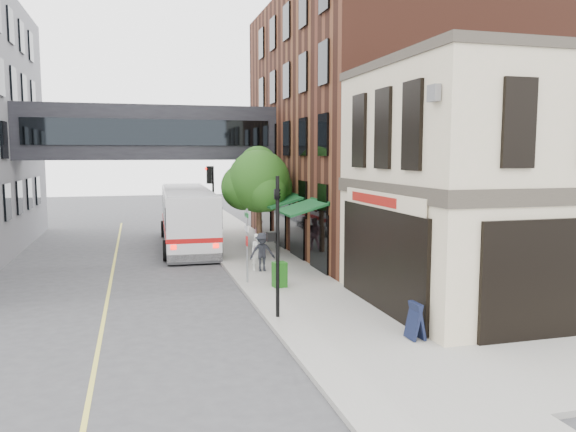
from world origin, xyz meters
TOP-DOWN VIEW (x-y plane):
  - ground at (0.00, 0.00)m, footprint 120.00×120.00m
  - sidewalk_main at (2.00, 14.00)m, footprint 4.00×60.00m
  - corner_building at (8.97, 2.00)m, footprint 10.19×8.12m
  - brick_building at (9.98, 15.00)m, footprint 13.76×18.00m
  - skyway_bridge at (-3.00, 18.00)m, footprint 14.00×3.18m
  - traffic_signal_near at (0.37, 2.00)m, footprint 0.44×0.22m
  - traffic_signal_far at (0.26, 17.00)m, footprint 0.53×0.28m
  - street_sign_pole at (0.39, 7.00)m, footprint 0.08×0.75m
  - street_tree at (2.19, 13.22)m, footprint 3.80×3.20m
  - lane_marking at (-5.00, 10.00)m, footprint 0.12×40.00m
  - bus at (-1.02, 17.71)m, footprint 3.27×12.22m
  - pedestrian_a at (1.31, 9.26)m, footprint 0.63×0.45m
  - pedestrian_b at (2.43, 13.71)m, footprint 0.95×0.79m
  - pedestrian_c at (1.47, 9.01)m, footprint 1.14×0.70m
  - newspaper_box at (1.46, 5.88)m, footprint 0.57×0.52m
  - sandwich_board at (3.60, -1.12)m, footprint 0.39×0.60m

SIDE VIEW (x-z plane):
  - ground at x=0.00m, z-range 0.00..0.00m
  - lane_marking at x=-5.00m, z-range 0.00..0.01m
  - sidewalk_main at x=2.00m, z-range 0.00..0.15m
  - newspaper_box at x=1.46m, z-range 0.15..1.14m
  - sandwich_board at x=3.60m, z-range 0.15..1.21m
  - pedestrian_a at x=1.31m, z-range 0.15..1.79m
  - pedestrian_c at x=1.47m, z-range 0.15..1.86m
  - pedestrian_b at x=2.43m, z-range 0.15..1.90m
  - bus at x=-1.02m, z-range 0.20..3.46m
  - street_sign_pole at x=0.39m, z-range 0.43..3.43m
  - traffic_signal_near at x=0.37m, z-range 0.68..5.28m
  - traffic_signal_far at x=0.26m, z-range 1.09..5.59m
  - street_tree at x=2.19m, z-range 1.11..6.71m
  - corner_building at x=8.97m, z-range -0.01..8.44m
  - skyway_bridge at x=-3.00m, z-range 5.00..8.00m
  - brick_building at x=9.98m, z-range -0.01..13.99m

